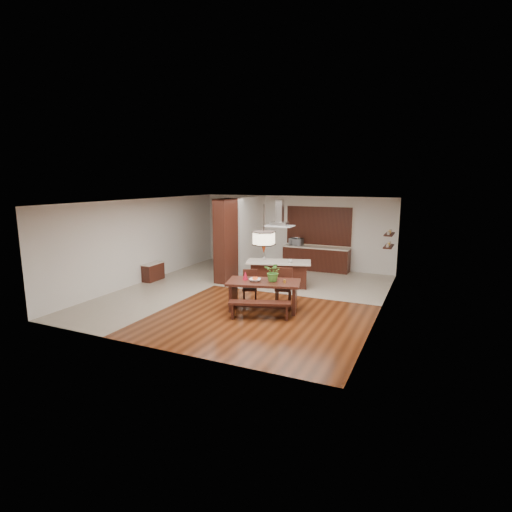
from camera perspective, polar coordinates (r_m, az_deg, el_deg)
The scene contains 25 objects.
room_shell at distance 12.15m, azimuth -1.29°, elevation 3.87°, with size 9.00×9.04×2.92m.
tile_hallway at distance 13.93m, azimuth -11.52°, elevation -4.06°, with size 2.50×9.00×0.01m, color #AFA492.
tile_kitchen at distance 14.38m, azimuth 7.61°, elevation -3.47°, with size 5.50×4.00×0.01m, color #AFA492.
soffit_band at distance 12.08m, azimuth -1.31°, elevation 7.75°, with size 8.00×9.00×0.02m, color #432410.
partition_pier at distance 13.92m, azimuth -4.33°, elevation 2.19°, with size 0.45×1.00×2.90m, color black.
partition_stub at distance 15.78m, azimuth -0.66°, elevation 3.24°, with size 0.18×2.40×2.90m, color silver.
hallway_console at distance 14.65m, azimuth -14.47°, elevation -2.21°, with size 0.37×0.88×0.63m, color black.
hallway_doorway at distance 17.38m, azimuth -3.00°, elevation 2.60°, with size 1.10×0.20×2.10m, color black.
rear_counter at distance 15.94m, azimuth 8.57°, elevation -0.35°, with size 2.60×0.62×0.95m.
kitchen_window at distance 15.99m, azimuth 8.96°, elevation 4.30°, with size 2.60×0.08×1.50m, color #9D5C2F.
shelf_lower at distance 13.70m, azimuth 18.42°, elevation 1.31°, with size 0.26×0.90×0.04m, color black.
shelf_upper at distance 13.64m, azimuth 18.52°, elevation 2.97°, with size 0.26×0.90×0.04m, color black.
dining_table at distance 10.94m, azimuth 1.10°, elevation -4.71°, with size 2.15×1.46×0.82m.
dining_bench at distance 10.38m, azimuth 0.53°, elevation -7.74°, with size 1.60×0.35×0.45m, color black, non-canonical shape.
dining_chair_left at distance 11.62m, azimuth -0.88°, elevation -4.41°, with size 0.42×0.42×0.95m, color black, non-canonical shape.
dining_chair_right at distance 11.48m, azimuth 3.95°, elevation -4.42°, with size 0.46×0.46×1.03m, color black, non-canonical shape.
pendant_lantern at distance 10.62m, azimuth 1.13°, elevation 3.87°, with size 0.64×0.64×1.31m, color beige, non-canonical shape.
foliage_plant at distance 10.80m, azimuth 2.53°, elevation -2.28°, with size 0.48×0.41×0.53m, color #3E7C29.
fruit_bowl at distance 10.85m, azimuth -0.14°, elevation -3.45°, with size 0.31×0.31×0.08m, color beige.
napkin_cone at distance 11.01m, azimuth -1.55°, elevation -2.80°, with size 0.15×0.15×0.24m, color #A40B22.
gold_ornament at distance 10.70m, azimuth 4.11°, elevation -3.64°, with size 0.06×0.06×0.09m, color gold.
kitchen_island at distance 13.40m, azimuth 3.32°, elevation -2.51°, with size 2.29×1.50×0.87m.
range_hood at distance 13.08m, azimuth 3.42°, elevation 6.13°, with size 0.90×0.55×0.87m, color silver, non-canonical shape.
island_cup at distance 13.07m, azimuth 4.92°, elevation -0.73°, with size 0.13×0.13×0.10m, color silver.
microwave at distance 16.07m, azimuth 5.76°, elevation 2.04°, with size 0.52×0.35×0.29m, color silver.
Camera 1 is at (5.24, -10.86, 3.53)m, focal length 28.00 mm.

